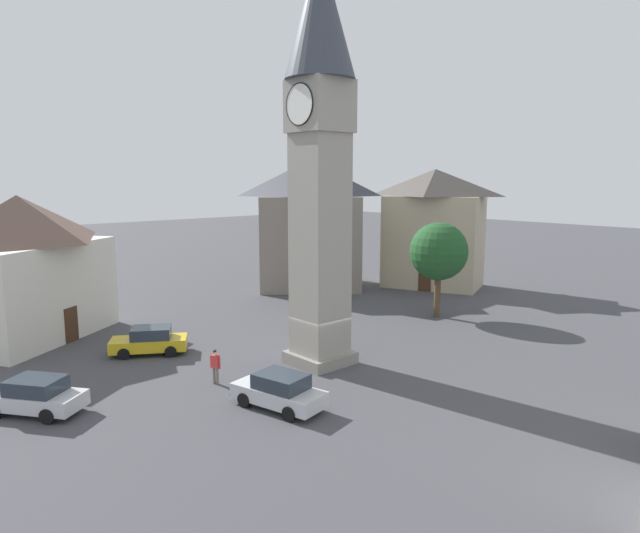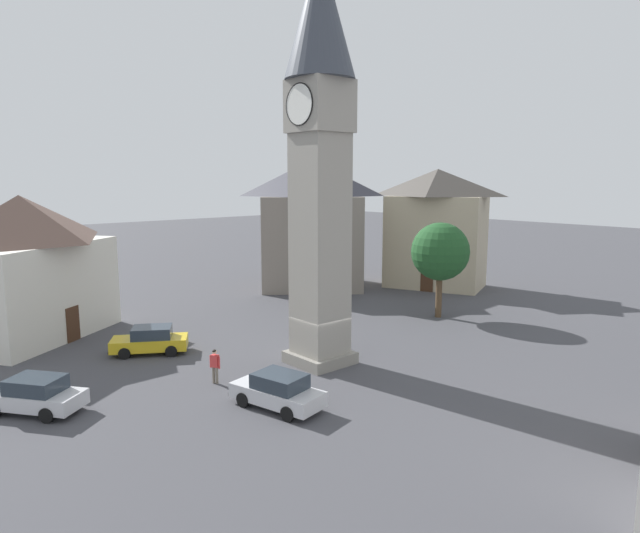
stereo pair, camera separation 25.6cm
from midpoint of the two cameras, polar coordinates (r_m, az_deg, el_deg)
ground_plane at (r=30.13m, az=0.25°, el=-9.77°), size 200.00×200.00×0.00m
clock_tower at (r=28.64m, az=0.26°, el=14.12°), size 3.52×3.52×20.94m
car_blue_kerb at (r=26.66m, az=-26.87°, el=-11.59°), size 4.32×3.81×1.53m
car_silver_kerb at (r=24.38m, az=-4.01°, el=-12.52°), size 4.40×2.57×1.53m
car_red_corner at (r=32.76m, az=-16.71°, el=-7.21°), size 3.61×4.40×1.53m
pedestrian at (r=27.35m, az=-10.40°, el=-9.67°), size 0.51×0.36×1.69m
tree at (r=39.69m, az=12.34°, el=1.47°), size 4.04×4.04×6.68m
building_shop_left at (r=49.67m, az=-0.67°, el=4.45°), size 11.38×11.62×11.28m
building_corner_back at (r=38.14m, az=-27.76°, el=0.05°), size 11.08×12.02×8.71m
building_hall_far at (r=50.97m, az=11.91°, el=3.90°), size 10.06×8.39×10.49m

